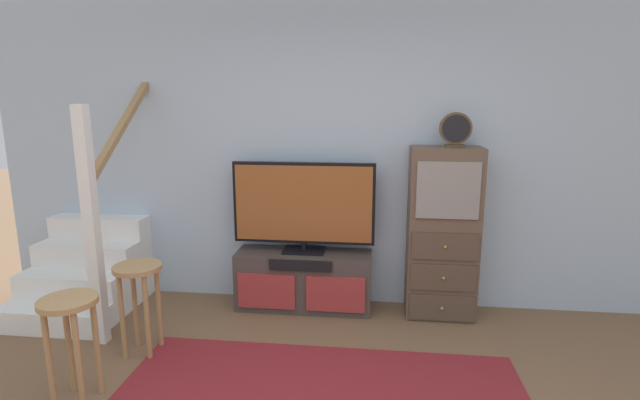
{
  "coord_description": "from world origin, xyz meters",
  "views": [
    {
      "loc": [
        0.31,
        -1.76,
        1.83
      ],
      "look_at": [
        -0.12,
        1.93,
        1.05
      ],
      "focal_mm": 26.77,
      "sensor_mm": 36.0,
      "label": 1
    }
  ],
  "objects_px": {
    "bar_stool_near": "(70,325)",
    "media_console": "(304,280)",
    "bar_stool_far": "(139,288)",
    "desk_clock": "(456,130)",
    "television": "(304,205)",
    "side_cabinet": "(443,234)"
  },
  "relations": [
    {
      "from": "television",
      "to": "desk_clock",
      "type": "distance_m",
      "value": 1.4
    },
    {
      "from": "television",
      "to": "side_cabinet",
      "type": "bearing_deg",
      "value": -0.66
    },
    {
      "from": "media_console",
      "to": "bar_stool_near",
      "type": "xyz_separation_m",
      "value": [
        -1.19,
        -1.51,
        0.25
      ]
    },
    {
      "from": "media_console",
      "to": "bar_stool_far",
      "type": "xyz_separation_m",
      "value": [
        -1.06,
        -0.9,
        0.25
      ]
    },
    {
      "from": "media_console",
      "to": "side_cabinet",
      "type": "height_order",
      "value": "side_cabinet"
    },
    {
      "from": "media_console",
      "to": "television",
      "type": "xyz_separation_m",
      "value": [
        -0.0,
        0.02,
        0.68
      ]
    },
    {
      "from": "television",
      "to": "side_cabinet",
      "type": "distance_m",
      "value": 1.2
    },
    {
      "from": "media_console",
      "to": "television",
      "type": "bearing_deg",
      "value": 90.0
    },
    {
      "from": "desk_clock",
      "to": "bar_stool_near",
      "type": "xyz_separation_m",
      "value": [
        -2.43,
        -1.5,
        -1.09
      ]
    },
    {
      "from": "bar_stool_near",
      "to": "media_console",
      "type": "bearing_deg",
      "value": 51.8
    },
    {
      "from": "side_cabinet",
      "to": "bar_stool_far",
      "type": "bearing_deg",
      "value": -157.96
    },
    {
      "from": "side_cabinet",
      "to": "media_console",
      "type": "bearing_deg",
      "value": -179.51
    },
    {
      "from": "bar_stool_far",
      "to": "media_console",
      "type": "bearing_deg",
      "value": 40.27
    },
    {
      "from": "television",
      "to": "bar_stool_near",
      "type": "height_order",
      "value": "television"
    },
    {
      "from": "desk_clock",
      "to": "bar_stool_far",
      "type": "distance_m",
      "value": 2.7
    },
    {
      "from": "side_cabinet",
      "to": "desk_clock",
      "type": "bearing_deg",
      "value": -15.06
    },
    {
      "from": "television",
      "to": "desk_clock",
      "type": "height_order",
      "value": "desk_clock"
    },
    {
      "from": "media_console",
      "to": "desk_clock",
      "type": "height_order",
      "value": "desk_clock"
    },
    {
      "from": "bar_stool_near",
      "to": "bar_stool_far",
      "type": "height_order",
      "value": "bar_stool_near"
    },
    {
      "from": "desk_clock",
      "to": "television",
      "type": "bearing_deg",
      "value": 178.68
    },
    {
      "from": "media_console",
      "to": "bar_stool_far",
      "type": "relative_size",
      "value": 1.77
    },
    {
      "from": "television",
      "to": "desk_clock",
      "type": "xyz_separation_m",
      "value": [
        1.24,
        -0.03,
        0.66
      ]
    }
  ]
}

